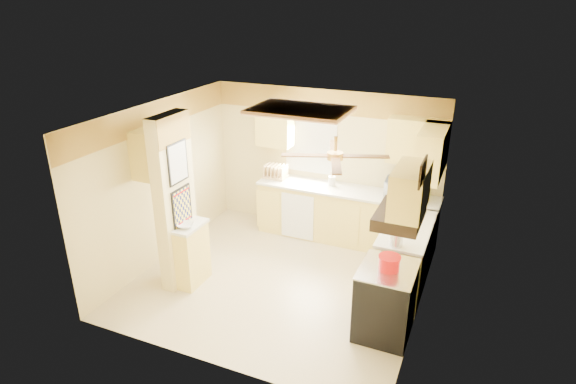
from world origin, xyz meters
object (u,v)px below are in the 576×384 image
at_px(microwave, 403,190).
at_px(kettle, 397,238).
at_px(dutch_oven, 389,263).
at_px(stove, 385,300).
at_px(bowl, 186,225).

xyz_separation_m(microwave, kettle, (0.22, -1.57, -0.04)).
distance_m(dutch_oven, kettle, 0.57).
xyz_separation_m(dutch_oven, kettle, (-0.03, 0.56, 0.05)).
height_order(stove, bowl, bowl).
height_order(stove, dutch_oven, dutch_oven).
relative_size(stove, kettle, 3.62).
relative_size(microwave, dutch_oven, 2.11).
relative_size(stove, bowl, 4.00).
bearing_deg(dutch_oven, bowl, -178.75).
height_order(stove, kettle, kettle).
distance_m(bowl, dutch_oven, 2.82).
bearing_deg(stove, bowl, -178.32).
bearing_deg(stove, kettle, 92.48).
bearing_deg(microwave, dutch_oven, 93.43).
distance_m(stove, bowl, 2.86).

